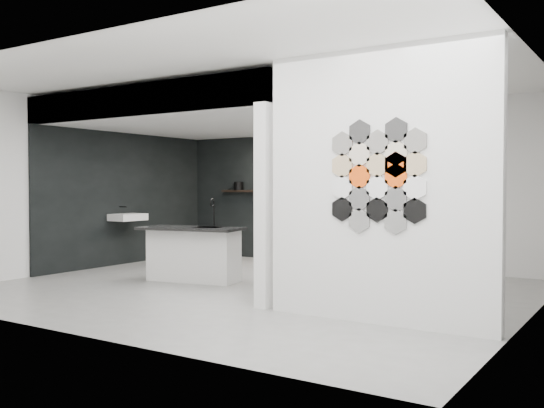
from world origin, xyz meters
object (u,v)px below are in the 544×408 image
at_px(glass_vase, 354,186).
at_px(stockpot, 239,186).
at_px(wall_basin, 128,217).
at_px(bottle_dark, 280,186).
at_px(glass_bowl, 354,188).
at_px(kettle, 339,186).
at_px(partition_panel, 378,186).
at_px(kitchen_island, 194,253).
at_px(utensil_cup, 259,187).

bearing_deg(glass_vase, stockpot, 180.00).
height_order(wall_basin, bottle_dark, bottle_dark).
bearing_deg(glass_bowl, kettle, 180.00).
bearing_deg(kettle, bottle_dark, 175.89).
bearing_deg(bottle_dark, glass_vase, 0.00).
relative_size(partition_panel, wall_basin, 4.67).
bearing_deg(partition_panel, glass_vase, 118.23).
height_order(kitchen_island, utensil_cup, utensil_cup).
height_order(partition_panel, wall_basin, partition_panel).
height_order(partition_panel, utensil_cup, partition_panel).
xyz_separation_m(wall_basin, stockpot, (0.91, 2.07, 0.55)).
xyz_separation_m(bottle_dark, utensil_cup, (-0.47, 0.00, -0.03)).
xyz_separation_m(kettle, utensil_cup, (-1.70, 0.00, -0.02)).
xyz_separation_m(kitchen_island, glass_vase, (1.28, 2.79, 0.99)).
distance_m(partition_panel, utensil_cup, 5.61).
distance_m(kettle, glass_vase, 0.29).
height_order(partition_panel, bottle_dark, partition_panel).
relative_size(kitchen_island, utensil_cup, 15.62).
xyz_separation_m(wall_basin, kettle, (3.10, 2.07, 0.54)).
bearing_deg(wall_basin, bottle_dark, 47.96).
relative_size(bottle_dark, utensil_cup, 1.52).
xyz_separation_m(partition_panel, bottle_dark, (-3.60, 3.87, -0.00)).
bearing_deg(glass_bowl, stockpot, 180.00).
xyz_separation_m(wall_basin, glass_bowl, (3.39, 2.07, 0.51)).
distance_m(glass_bowl, glass_vase, 0.04).
height_order(glass_vase, bottle_dark, glass_vase).
height_order(kitchen_island, stockpot, stockpot).
relative_size(partition_panel, stockpot, 14.57).
height_order(glass_vase, utensil_cup, glass_vase).
bearing_deg(wall_basin, glass_vase, 31.35).
bearing_deg(kitchen_island, utensil_cup, 93.58).
height_order(wall_basin, stockpot, stockpot).
xyz_separation_m(partition_panel, glass_bowl, (-2.08, 3.87, -0.04)).
relative_size(wall_basin, utensil_cup, 5.84).
bearing_deg(glass_vase, wall_basin, -148.65).
xyz_separation_m(partition_panel, wall_basin, (-5.46, 1.80, -0.55)).
distance_m(stockpot, bottle_dark, 0.96).
xyz_separation_m(kitchen_island, kettle, (0.99, 2.79, 0.98)).
distance_m(wall_basin, glass_vase, 4.01).
bearing_deg(kettle, wall_basin, -150.44).
relative_size(kettle, glass_vase, 1.06).
distance_m(glass_vase, bottle_dark, 1.53).
bearing_deg(kitchen_island, bottle_dark, 84.32).
relative_size(kitchen_island, kettle, 9.55).
bearing_deg(glass_vase, bottle_dark, 180.00).
relative_size(glass_bowl, bottle_dark, 0.76).
bearing_deg(wall_basin, kettle, 33.66).
bearing_deg(glass_bowl, partition_panel, -61.77).
bearing_deg(stockpot, wall_basin, -113.68).
relative_size(partition_panel, utensil_cup, 27.24).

